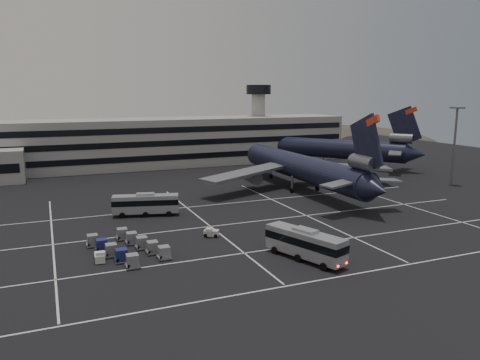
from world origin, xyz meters
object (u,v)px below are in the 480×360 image
at_px(trijet_main, 302,167).
at_px(bus_near, 305,243).
at_px(tug_a, 100,257).
at_px(uld_cluster, 127,246).
at_px(bus_far, 146,203).

bearing_deg(trijet_main, bus_near, -118.70).
bearing_deg(tug_a, uld_cluster, 35.80).
height_order(bus_far, tug_a, bus_far).
xyz_separation_m(bus_far, tug_a, (-10.21, -20.83, -1.56)).
bearing_deg(bus_far, uld_cluster, 175.64).
xyz_separation_m(trijet_main, bus_near, (-21.88, -38.67, -2.96)).
distance_m(tug_a, uld_cluster, 4.52).
xyz_separation_m(trijet_main, bus_far, (-36.52, -8.40, -3.02)).
xyz_separation_m(bus_far, uld_cluster, (-6.36, -18.47, -1.39)).
relative_size(trijet_main, bus_far, 4.86).
bearing_deg(bus_near, trijet_main, 40.80).
distance_m(bus_near, bus_far, 33.63).
bearing_deg(uld_cluster, tug_a, -148.48).
xyz_separation_m(bus_near, bus_far, (-14.64, 30.27, -0.06)).
bearing_deg(tug_a, bus_far, 68.17).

